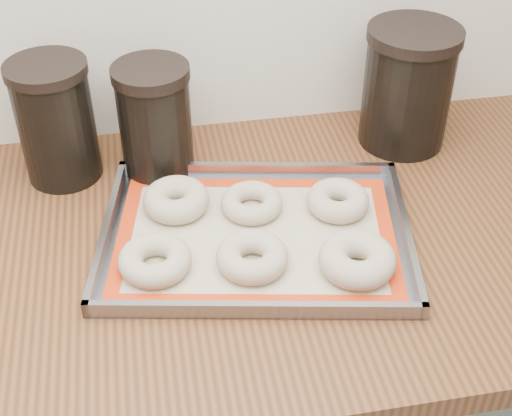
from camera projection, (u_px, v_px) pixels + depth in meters
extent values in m
cube|color=slate|center=(298.00, 410.00, 1.40)|extent=(3.00, 0.65, 0.86)
cube|color=brown|center=(309.00, 237.00, 1.11)|extent=(3.06, 0.68, 0.04)
cube|color=gray|center=(256.00, 238.00, 1.08)|extent=(0.51, 0.41, 0.00)
cube|color=gray|center=(257.00, 170.00, 1.20)|extent=(0.45, 0.10, 0.02)
cube|color=gray|center=(255.00, 310.00, 0.95)|extent=(0.45, 0.10, 0.02)
cube|color=gray|center=(107.00, 231.00, 1.07)|extent=(0.07, 0.33, 0.02)
cube|color=gray|center=(406.00, 232.00, 1.07)|extent=(0.07, 0.33, 0.02)
cube|color=#C6B793|center=(256.00, 236.00, 1.08)|extent=(0.47, 0.36, 0.00)
cube|color=red|center=(257.00, 183.00, 1.18)|extent=(0.42, 0.10, 0.00)
cube|color=red|center=(255.00, 300.00, 0.97)|extent=(0.42, 0.10, 0.00)
cube|color=red|center=(125.00, 235.00, 1.08)|extent=(0.07, 0.25, 0.00)
cube|color=red|center=(388.00, 237.00, 1.08)|extent=(0.07, 0.25, 0.00)
torus|color=#BCAB92|center=(155.00, 260.00, 1.01)|extent=(0.12, 0.12, 0.04)
torus|color=#BCAB92|center=(252.00, 257.00, 1.02)|extent=(0.11, 0.11, 0.04)
torus|color=#BCAB92|center=(357.00, 259.00, 1.01)|extent=(0.13, 0.13, 0.04)
torus|color=#BCAB92|center=(176.00, 200.00, 1.12)|extent=(0.12, 0.12, 0.04)
torus|color=#BCAB92|center=(252.00, 203.00, 1.12)|extent=(0.11, 0.11, 0.03)
torus|color=#BCAB92|center=(338.00, 200.00, 1.12)|extent=(0.11, 0.11, 0.04)
cylinder|color=black|center=(57.00, 126.00, 1.15)|extent=(0.12, 0.12, 0.19)
cylinder|color=black|center=(45.00, 69.00, 1.09)|extent=(0.13, 0.13, 0.02)
cylinder|color=black|center=(156.00, 125.00, 1.17)|extent=(0.12, 0.12, 0.17)
cylinder|color=black|center=(150.00, 73.00, 1.11)|extent=(0.12, 0.12, 0.02)
cylinder|color=black|center=(407.00, 92.00, 1.23)|extent=(0.15, 0.15, 0.19)
cylinder|color=black|center=(415.00, 34.00, 1.17)|extent=(0.16, 0.16, 0.02)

